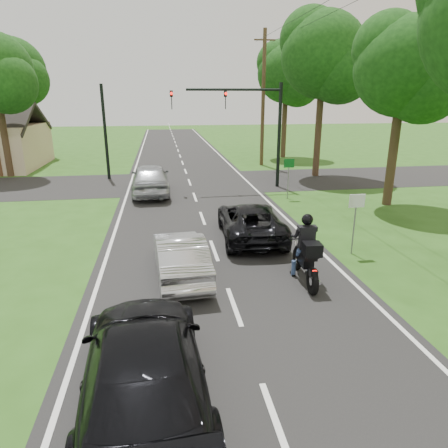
{
  "coord_description": "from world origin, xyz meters",
  "views": [
    {
      "loc": [
        -1.69,
        -9.1,
        5.21
      ],
      "look_at": [
        0.2,
        3.0,
        1.3
      ],
      "focal_mm": 32.0,
      "sensor_mm": 36.0,
      "label": 1
    }
  ],
  "objects_px": {
    "sign_green": "(289,169)",
    "silver_suv": "(150,179)",
    "motorcycle_rider": "(306,256)",
    "dark_suv": "(250,221)",
    "dark_car_behind": "(144,365)",
    "utility_pole_far": "(263,99)",
    "sign_white": "(356,209)",
    "traffic_signal": "(248,117)",
    "silver_sedan": "(180,256)"
  },
  "relations": [
    {
      "from": "dark_suv",
      "to": "traffic_signal",
      "type": "height_order",
      "value": "traffic_signal"
    },
    {
      "from": "dark_suv",
      "to": "dark_car_behind",
      "type": "xyz_separation_m",
      "value": [
        -3.72,
        -8.3,
        0.09
      ]
    },
    {
      "from": "motorcycle_rider",
      "to": "dark_car_behind",
      "type": "xyz_separation_m",
      "value": [
        -4.48,
        -4.26,
        -0.04
      ]
    },
    {
      "from": "motorcycle_rider",
      "to": "sign_green",
      "type": "xyz_separation_m",
      "value": [
        2.57,
        9.84,
        0.78
      ]
    },
    {
      "from": "motorcycle_rider",
      "to": "silver_suv",
      "type": "distance_m",
      "value": 12.88
    },
    {
      "from": "silver_sedan",
      "to": "sign_white",
      "type": "relative_size",
      "value": 1.91
    },
    {
      "from": "silver_sedan",
      "to": "sign_white",
      "type": "bearing_deg",
      "value": -174.74
    },
    {
      "from": "dark_suv",
      "to": "sign_green",
      "type": "xyz_separation_m",
      "value": [
        3.33,
        5.8,
        0.92
      ]
    },
    {
      "from": "sign_white",
      "to": "dark_suv",
      "type": "bearing_deg",
      "value": 144.99
    },
    {
      "from": "dark_car_behind",
      "to": "utility_pole_far",
      "type": "height_order",
      "value": "utility_pole_far"
    },
    {
      "from": "dark_suv",
      "to": "utility_pole_far",
      "type": "xyz_separation_m",
      "value": [
        4.63,
        16.82,
        4.4
      ]
    },
    {
      "from": "silver_suv",
      "to": "traffic_signal",
      "type": "distance_m",
      "value": 6.62
    },
    {
      "from": "dark_car_behind",
      "to": "sign_green",
      "type": "bearing_deg",
      "value": -119.68
    },
    {
      "from": "silver_suv",
      "to": "sign_green",
      "type": "xyz_separation_m",
      "value": [
        7.26,
        -2.15,
        0.72
      ]
    },
    {
      "from": "dark_car_behind",
      "to": "sign_green",
      "type": "relative_size",
      "value": 2.47
    },
    {
      "from": "dark_suv",
      "to": "utility_pole_far",
      "type": "bearing_deg",
      "value": -102.13
    },
    {
      "from": "motorcycle_rider",
      "to": "traffic_signal",
      "type": "bearing_deg",
      "value": 89.89
    },
    {
      "from": "silver_sedan",
      "to": "utility_pole_far",
      "type": "xyz_separation_m",
      "value": [
        7.48,
        19.97,
        4.4
      ]
    },
    {
      "from": "traffic_signal",
      "to": "sign_white",
      "type": "bearing_deg",
      "value": -82.95
    },
    {
      "from": "silver_sedan",
      "to": "traffic_signal",
      "type": "distance_m",
      "value": 13.29
    },
    {
      "from": "motorcycle_rider",
      "to": "sign_white",
      "type": "relative_size",
      "value": 1.14
    },
    {
      "from": "silver_suv",
      "to": "sign_green",
      "type": "height_order",
      "value": "sign_green"
    },
    {
      "from": "utility_pole_far",
      "to": "sign_white",
      "type": "xyz_separation_m",
      "value": [
        -1.5,
        -19.02,
        -3.49
      ]
    },
    {
      "from": "traffic_signal",
      "to": "sign_green",
      "type": "height_order",
      "value": "traffic_signal"
    },
    {
      "from": "dark_suv",
      "to": "silver_sedan",
      "type": "relative_size",
      "value": 1.19
    },
    {
      "from": "dark_suv",
      "to": "silver_suv",
      "type": "height_order",
      "value": "silver_suv"
    },
    {
      "from": "silver_sedan",
      "to": "sign_green",
      "type": "bearing_deg",
      "value": -128.4
    },
    {
      "from": "motorcycle_rider",
      "to": "utility_pole_far",
      "type": "bearing_deg",
      "value": 83.87
    },
    {
      "from": "motorcycle_rider",
      "to": "silver_suv",
      "type": "bearing_deg",
      "value": 115.73
    },
    {
      "from": "silver_sedan",
      "to": "dark_car_behind",
      "type": "distance_m",
      "value": 5.23
    },
    {
      "from": "sign_white",
      "to": "sign_green",
      "type": "relative_size",
      "value": 1.0
    },
    {
      "from": "dark_car_behind",
      "to": "traffic_signal",
      "type": "xyz_separation_m",
      "value": [
        5.49,
        17.12,
        3.36
      ]
    },
    {
      "from": "motorcycle_rider",
      "to": "dark_suv",
      "type": "relative_size",
      "value": 0.5
    },
    {
      "from": "utility_pole_far",
      "to": "sign_green",
      "type": "relative_size",
      "value": 4.71
    },
    {
      "from": "silver_suv",
      "to": "traffic_signal",
      "type": "height_order",
      "value": "traffic_signal"
    },
    {
      "from": "dark_car_behind",
      "to": "traffic_signal",
      "type": "distance_m",
      "value": 18.29
    },
    {
      "from": "silver_sedan",
      "to": "utility_pole_far",
      "type": "height_order",
      "value": "utility_pole_far"
    },
    {
      "from": "motorcycle_rider",
      "to": "silver_sedan",
      "type": "bearing_deg",
      "value": 170.5
    },
    {
      "from": "silver_sedan",
      "to": "sign_white",
      "type": "xyz_separation_m",
      "value": [
        5.98,
        0.95,
        0.92
      ]
    },
    {
      "from": "dark_suv",
      "to": "traffic_signal",
      "type": "relative_size",
      "value": 0.76
    },
    {
      "from": "utility_pole_far",
      "to": "dark_car_behind",
      "type": "bearing_deg",
      "value": -108.4
    },
    {
      "from": "sign_green",
      "to": "motorcycle_rider",
      "type": "bearing_deg",
      "value": -104.66
    },
    {
      "from": "dark_suv",
      "to": "utility_pole_far",
      "type": "relative_size",
      "value": 0.48
    },
    {
      "from": "utility_pole_far",
      "to": "sign_white",
      "type": "relative_size",
      "value": 4.71
    },
    {
      "from": "traffic_signal",
      "to": "sign_green",
      "type": "distance_m",
      "value": 4.24
    },
    {
      "from": "silver_suv",
      "to": "dark_suv",
      "type": "bearing_deg",
      "value": 115.0
    },
    {
      "from": "dark_suv",
      "to": "sign_white",
      "type": "relative_size",
      "value": 2.27
    },
    {
      "from": "sign_green",
      "to": "silver_suv",
      "type": "bearing_deg",
      "value": 163.51
    },
    {
      "from": "traffic_signal",
      "to": "sign_green",
      "type": "bearing_deg",
      "value": -62.62
    },
    {
      "from": "dark_suv",
      "to": "silver_suv",
      "type": "relative_size",
      "value": 0.95
    }
  ]
}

